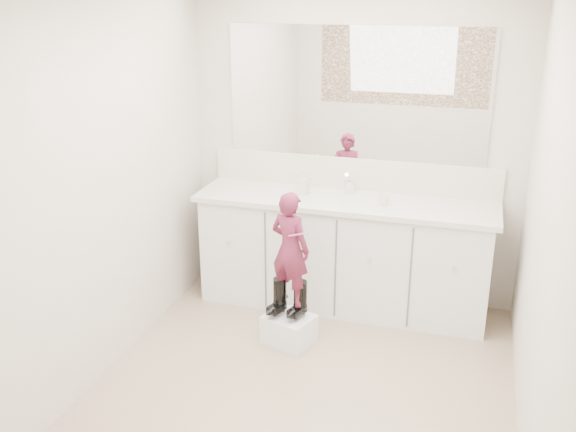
% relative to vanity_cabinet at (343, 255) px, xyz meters
% --- Properties ---
extents(floor, '(3.00, 3.00, 0.00)m').
position_rel_vanity_cabinet_xyz_m(floor, '(0.00, -1.23, -0.42)').
color(floor, '#846956').
rests_on(floor, ground).
extents(wall_back, '(2.60, 0.00, 2.60)m').
position_rel_vanity_cabinet_xyz_m(wall_back, '(0.00, 0.27, 0.77)').
color(wall_back, beige).
rests_on(wall_back, floor).
extents(wall_front, '(2.60, 0.00, 2.60)m').
position_rel_vanity_cabinet_xyz_m(wall_front, '(0.00, -2.73, 0.77)').
color(wall_front, beige).
rests_on(wall_front, floor).
extents(wall_left, '(0.00, 3.00, 3.00)m').
position_rel_vanity_cabinet_xyz_m(wall_left, '(-1.30, -1.23, 0.78)').
color(wall_left, beige).
rests_on(wall_left, floor).
extents(wall_right, '(0.00, 3.00, 3.00)m').
position_rel_vanity_cabinet_xyz_m(wall_right, '(1.30, -1.23, 0.78)').
color(wall_right, beige).
rests_on(wall_right, floor).
extents(vanity_cabinet, '(2.20, 0.55, 0.85)m').
position_rel_vanity_cabinet_xyz_m(vanity_cabinet, '(0.00, 0.00, 0.00)').
color(vanity_cabinet, silver).
rests_on(vanity_cabinet, floor).
extents(countertop, '(2.28, 0.58, 0.04)m').
position_rel_vanity_cabinet_xyz_m(countertop, '(0.00, -0.01, 0.45)').
color(countertop, beige).
rests_on(countertop, vanity_cabinet).
extents(backsplash, '(2.28, 0.03, 0.25)m').
position_rel_vanity_cabinet_xyz_m(backsplash, '(0.00, 0.26, 0.59)').
color(backsplash, beige).
rests_on(backsplash, countertop).
extents(mirror, '(2.00, 0.02, 1.00)m').
position_rel_vanity_cabinet_xyz_m(mirror, '(0.00, 0.26, 1.22)').
color(mirror, white).
rests_on(mirror, wall_back).
extents(dot_panel, '(2.00, 0.01, 1.20)m').
position_rel_vanity_cabinet_xyz_m(dot_panel, '(0.00, -2.71, 1.22)').
color(dot_panel, '#472819').
rests_on(dot_panel, wall_front).
extents(faucet, '(0.08, 0.08, 0.10)m').
position_rel_vanity_cabinet_xyz_m(faucet, '(0.00, 0.15, 0.52)').
color(faucet, silver).
rests_on(faucet, countertop).
extents(cup, '(0.09, 0.09, 0.08)m').
position_rel_vanity_cabinet_xyz_m(cup, '(0.30, -0.06, 0.51)').
color(cup, beige).
rests_on(cup, countertop).
extents(soap_bottle, '(0.11, 0.11, 0.20)m').
position_rel_vanity_cabinet_xyz_m(soap_bottle, '(-0.34, 0.03, 0.56)').
color(soap_bottle, beige).
rests_on(soap_bottle, countertop).
extents(step_stool, '(0.40, 0.36, 0.21)m').
position_rel_vanity_cabinet_xyz_m(step_stool, '(-0.24, -0.69, -0.32)').
color(step_stool, white).
rests_on(step_stool, floor).
extents(boot_left, '(0.15, 0.20, 0.27)m').
position_rel_vanity_cabinet_xyz_m(boot_left, '(-0.31, -0.67, -0.08)').
color(boot_left, black).
rests_on(boot_left, step_stool).
extents(boot_right, '(0.15, 0.20, 0.27)m').
position_rel_vanity_cabinet_xyz_m(boot_right, '(-0.16, -0.67, -0.08)').
color(boot_right, black).
rests_on(boot_right, step_stool).
extents(toddler, '(0.34, 0.28, 0.82)m').
position_rel_vanity_cabinet_xyz_m(toddler, '(-0.24, -0.67, 0.29)').
color(toddler, '#972E57').
rests_on(toddler, step_stool).
extents(toothbrush, '(0.13, 0.06, 0.06)m').
position_rel_vanity_cabinet_xyz_m(toothbrush, '(-0.17, -0.75, 0.43)').
color(toothbrush, '#D1519A').
rests_on(toothbrush, toddler).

